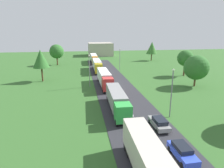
{
  "coord_description": "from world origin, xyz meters",
  "views": [
    {
      "loc": [
        -8.35,
        0.36,
        13.76
      ],
      "look_at": [
        -1.89,
        39.84,
        2.88
      ],
      "focal_mm": 31.37,
      "sensor_mm": 36.0,
      "label": 1
    }
  ],
  "objects_px": {
    "tree_pine": "(185,58)",
    "distant_building": "(100,49)",
    "tree_maple": "(41,59)",
    "car_second": "(182,152)",
    "truck_lead": "(150,164)",
    "tree_birch": "(57,52)",
    "car_third": "(159,123)",
    "truck_fourth": "(97,65)",
    "tree_ash": "(152,48)",
    "lamppost_third": "(89,69)",
    "lamppost_fourth": "(120,58)",
    "truck_third": "(105,78)",
    "truck_fifth": "(94,58)",
    "tree_oak": "(196,68)",
    "truck_second": "(117,100)",
    "lamppost_second": "(172,91)"
  },
  "relations": [
    {
      "from": "tree_pine",
      "to": "distant_building",
      "type": "relative_size",
      "value": 0.6
    },
    {
      "from": "tree_maple",
      "to": "car_second",
      "type": "bearing_deg",
      "value": -60.97
    },
    {
      "from": "truck_lead",
      "to": "tree_birch",
      "type": "relative_size",
      "value": 1.56
    },
    {
      "from": "car_third",
      "to": "tree_maple",
      "type": "relative_size",
      "value": 0.52
    },
    {
      "from": "truck_fourth",
      "to": "truck_lead",
      "type": "bearing_deg",
      "value": -90.0
    },
    {
      "from": "tree_birch",
      "to": "tree_ash",
      "type": "distance_m",
      "value": 43.45
    },
    {
      "from": "tree_pine",
      "to": "distant_building",
      "type": "height_order",
      "value": "tree_pine"
    },
    {
      "from": "lamppost_third",
      "to": "tree_pine",
      "type": "bearing_deg",
      "value": 15.13
    },
    {
      "from": "car_third",
      "to": "lamppost_third",
      "type": "relative_size",
      "value": 0.56
    },
    {
      "from": "lamppost_third",
      "to": "tree_birch",
      "type": "bearing_deg",
      "value": 108.1
    },
    {
      "from": "tree_pine",
      "to": "truck_fourth",
      "type": "bearing_deg",
      "value": 155.73
    },
    {
      "from": "lamppost_fourth",
      "to": "truck_third",
      "type": "bearing_deg",
      "value": -111.65
    },
    {
      "from": "distant_building",
      "to": "lamppost_third",
      "type": "bearing_deg",
      "value": -98.33
    },
    {
      "from": "car_second",
      "to": "truck_fourth",
      "type": "bearing_deg",
      "value": 95.51
    },
    {
      "from": "truck_lead",
      "to": "tree_maple",
      "type": "height_order",
      "value": "tree_maple"
    },
    {
      "from": "truck_lead",
      "to": "lamppost_fourth",
      "type": "distance_m",
      "value": 55.44
    },
    {
      "from": "truck_fifth",
      "to": "car_second",
      "type": "xyz_separation_m",
      "value": [
        4.63,
        -69.61,
        -1.24
      ]
    },
    {
      "from": "lamppost_fourth",
      "to": "tree_pine",
      "type": "relative_size",
      "value": 0.96
    },
    {
      "from": "car_second",
      "to": "tree_birch",
      "type": "distance_m",
      "value": 69.36
    },
    {
      "from": "car_second",
      "to": "tree_oak",
      "type": "bearing_deg",
      "value": 56.33
    },
    {
      "from": "car_second",
      "to": "car_third",
      "type": "distance_m",
      "value": 7.11
    },
    {
      "from": "truck_second",
      "to": "car_second",
      "type": "xyz_separation_m",
      "value": [
        4.6,
        -14.63,
        -1.19
      ]
    },
    {
      "from": "truck_second",
      "to": "tree_birch",
      "type": "relative_size",
      "value": 1.53
    },
    {
      "from": "car_third",
      "to": "tree_pine",
      "type": "distance_m",
      "value": 38.6
    },
    {
      "from": "lamppost_fourth",
      "to": "tree_ash",
      "type": "xyz_separation_m",
      "value": [
        19.5,
        20.11,
        1.67
      ]
    },
    {
      "from": "lamppost_second",
      "to": "distant_building",
      "type": "height_order",
      "value": "lamppost_second"
    },
    {
      "from": "car_third",
      "to": "tree_birch",
      "type": "height_order",
      "value": "tree_birch"
    },
    {
      "from": "tree_oak",
      "to": "tree_maple",
      "type": "height_order",
      "value": "tree_maple"
    },
    {
      "from": "truck_third",
      "to": "tree_ash",
      "type": "distance_m",
      "value": 49.43
    },
    {
      "from": "truck_lead",
      "to": "car_second",
      "type": "xyz_separation_m",
      "value": [
        4.91,
        3.1,
        -1.34
      ]
    },
    {
      "from": "lamppost_third",
      "to": "tree_maple",
      "type": "xyz_separation_m",
      "value": [
        -12.85,
        7.88,
        1.82
      ]
    },
    {
      "from": "tree_maple",
      "to": "tree_pine",
      "type": "xyz_separation_m",
      "value": [
        43.03,
        0.28,
        -0.81
      ]
    },
    {
      "from": "truck_lead",
      "to": "tree_birch",
      "type": "xyz_separation_m",
      "value": [
        -15.26,
        69.29,
        3.38
      ]
    },
    {
      "from": "lamppost_third",
      "to": "lamppost_fourth",
      "type": "height_order",
      "value": "lamppost_third"
    },
    {
      "from": "lamppost_fourth",
      "to": "tree_birch",
      "type": "height_order",
      "value": "tree_birch"
    },
    {
      "from": "tree_ash",
      "to": "tree_oak",
      "type": "bearing_deg",
      "value": -96.24
    },
    {
      "from": "truck_fourth",
      "to": "car_third",
      "type": "distance_m",
      "value": 44.07
    },
    {
      "from": "car_second",
      "to": "tree_birch",
      "type": "xyz_separation_m",
      "value": [
        -20.17,
        66.19,
        4.72
      ]
    },
    {
      "from": "truck_lead",
      "to": "truck_fifth",
      "type": "xyz_separation_m",
      "value": [
        0.28,
        72.71,
        -0.11
      ]
    },
    {
      "from": "truck_third",
      "to": "tree_birch",
      "type": "xyz_separation_m",
      "value": [
        -15.39,
        35.17,
        3.42
      ]
    },
    {
      "from": "truck_fourth",
      "to": "lamppost_third",
      "type": "height_order",
      "value": "lamppost_third"
    },
    {
      "from": "truck_second",
      "to": "tree_birch",
      "type": "height_order",
      "value": "tree_birch"
    },
    {
      "from": "lamppost_second",
      "to": "tree_birch",
      "type": "height_order",
      "value": "tree_birch"
    },
    {
      "from": "lamppost_second",
      "to": "truck_fifth",
      "type": "bearing_deg",
      "value": 97.78
    },
    {
      "from": "truck_third",
      "to": "truck_fifth",
      "type": "bearing_deg",
      "value": 89.78
    },
    {
      "from": "car_third",
      "to": "lamppost_third",
      "type": "bearing_deg",
      "value": 110.43
    },
    {
      "from": "car_second",
      "to": "tree_maple",
      "type": "bearing_deg",
      "value": 119.03
    },
    {
      "from": "lamppost_fourth",
      "to": "truck_second",
      "type": "bearing_deg",
      "value": -102.21
    },
    {
      "from": "lamppost_second",
      "to": "tree_pine",
      "type": "height_order",
      "value": "lamppost_second"
    },
    {
      "from": "truck_fourth",
      "to": "tree_birch",
      "type": "height_order",
      "value": "tree_birch"
    }
  ]
}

